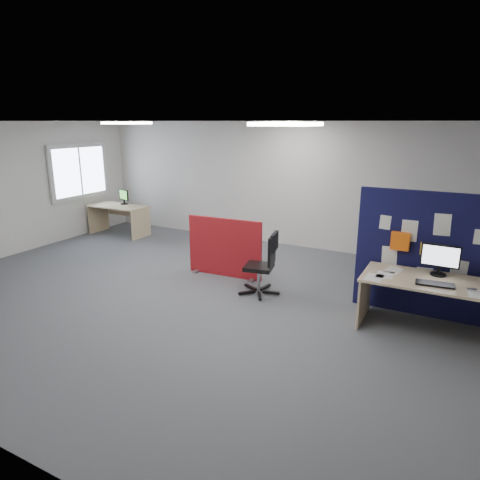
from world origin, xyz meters
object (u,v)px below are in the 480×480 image
at_px(monitor_main, 440,258).
at_px(monitor_second, 124,196).
at_px(second_desk, 120,213).
at_px(office_chair, 265,260).
at_px(navy_divider, 435,257).
at_px(red_divider, 225,248).
at_px(main_desk, 439,292).

bearing_deg(monitor_main, monitor_second, 166.71).
bearing_deg(second_desk, monitor_second, 77.17).
bearing_deg(monitor_main, office_chair, -177.23).
xyz_separation_m(navy_divider, office_chair, (-2.41, -0.34, -0.32)).
distance_m(navy_divider, monitor_second, 7.29).
distance_m(red_divider, office_chair, 1.09).
relative_size(navy_divider, main_desk, 1.14).
bearing_deg(monitor_main, main_desk, -75.96).
xyz_separation_m(navy_divider, red_divider, (-3.41, 0.10, -0.38)).
bearing_deg(navy_divider, monitor_second, 167.33).
xyz_separation_m(main_desk, red_divider, (-3.53, 0.57, -0.05)).
distance_m(monitor_second, office_chair, 5.10).
relative_size(navy_divider, second_desk, 1.52).
distance_m(main_desk, second_desk, 7.51).
bearing_deg(monitor_second, main_desk, 3.55).
xyz_separation_m(monitor_second, office_chair, (4.70, -1.94, -0.36)).
distance_m(navy_divider, red_divider, 3.43).
xyz_separation_m(main_desk, monitor_second, (-7.23, 2.08, 0.36)).
bearing_deg(navy_divider, office_chair, -171.91).
height_order(navy_divider, main_desk, navy_divider).
relative_size(navy_divider, red_divider, 1.54).
bearing_deg(monitor_main, navy_divider, 105.17).
bearing_deg(main_desk, office_chair, 176.92).
distance_m(navy_divider, main_desk, 0.59).
relative_size(navy_divider, monitor_main, 4.52).
bearing_deg(office_chair, second_desk, 147.86).
xyz_separation_m(second_desk, monitor_second, (0.03, 0.15, 0.39)).
relative_size(monitor_main, second_desk, 0.34).
height_order(monitor_second, office_chair, monitor_second).
height_order(monitor_main, office_chair, monitor_main).
bearing_deg(red_divider, second_desk, 157.01).
relative_size(monitor_main, monitor_second, 1.25).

